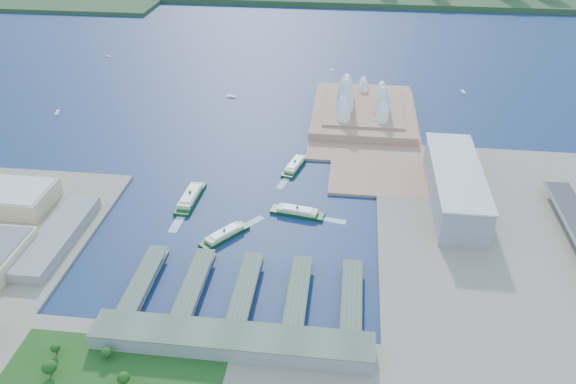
# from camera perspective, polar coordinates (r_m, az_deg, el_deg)

# --- Properties ---
(ground) EXTENTS (3000.00, 3000.00, 0.00)m
(ground) POSITION_cam_1_polar(r_m,az_deg,el_deg) (517.40, -4.30, -4.53)
(ground) COLOR #101C4D
(ground) RESTS_ON ground
(east_land) EXTENTS (240.00, 500.00, 3.00)m
(east_land) POSITION_cam_1_polar(r_m,az_deg,el_deg) (494.13, 23.42, -9.41)
(east_land) COLOR gray
(east_land) RESTS_ON ground
(peninsula) EXTENTS (135.00, 220.00, 3.00)m
(peninsula) POSITION_cam_1_polar(r_m,az_deg,el_deg) (734.28, 7.79, 7.05)
(peninsula) COLOR tan
(peninsula) RESTS_ON ground
(opera_house) EXTENTS (134.00, 180.00, 58.00)m
(opera_house) POSITION_cam_1_polar(r_m,az_deg,el_deg) (740.62, 7.77, 9.84)
(opera_house) COLOR white
(opera_house) RESTS_ON peninsula
(toaster_building) EXTENTS (45.00, 155.00, 35.00)m
(toaster_building) POSITION_cam_1_polar(r_m,az_deg,el_deg) (575.44, 16.61, 0.63)
(toaster_building) COLOR gray
(toaster_building) RESTS_ON east_land
(ferry_wharves) EXTENTS (184.00, 90.00, 9.30)m
(ferry_wharves) POSITION_cam_1_polar(r_m,az_deg,el_deg) (455.07, -4.30, -9.75)
(ferry_wharves) COLOR #4D5D46
(ferry_wharves) RESTS_ON ground
(terminal_building) EXTENTS (200.00, 28.00, 12.00)m
(terminal_building) POSITION_cam_1_polar(r_m,az_deg,el_deg) (409.89, -5.75, -14.83)
(terminal_building) COLOR gray
(terminal_building) RESTS_ON south_land
(ferry_a) EXTENTS (18.52, 61.34, 11.46)m
(ferry_a) POSITION_cam_1_polar(r_m,az_deg,el_deg) (572.09, -9.91, -0.35)
(ferry_a) COLOR #0D3715
(ferry_a) RESTS_ON ground
(ferry_b) EXTENTS (25.62, 53.43, 9.79)m
(ferry_b) POSITION_cam_1_polar(r_m,az_deg,el_deg) (621.80, 0.70, 2.88)
(ferry_b) COLOR #0D3715
(ferry_b) RESTS_ON ground
(ferry_c) EXTENTS (41.41, 48.08, 9.61)m
(ferry_c) POSITION_cam_1_polar(r_m,az_deg,el_deg) (515.20, -6.49, -4.18)
(ferry_c) COLOR #0D3715
(ferry_c) RESTS_ON ground
(ferry_d) EXTENTS (53.60, 21.94, 9.85)m
(ferry_d) POSITION_cam_1_polar(r_m,az_deg,el_deg) (542.75, 0.95, -1.86)
(ferry_d) COLOR #0D3715
(ferry_d) RESTS_ON ground
(boat_a) EXTENTS (7.67, 15.62, 2.92)m
(boat_a) POSITION_cam_1_polar(r_m,az_deg,el_deg) (817.07, -22.40, 7.51)
(boat_a) COLOR white
(boat_a) RESTS_ON ground
(boat_b) EXTENTS (11.78, 4.92, 3.10)m
(boat_b) POSITION_cam_1_polar(r_m,az_deg,el_deg) (811.02, -5.79, 9.64)
(boat_b) COLOR white
(boat_b) RESTS_ON ground
(boat_c) EXTENTS (5.83, 13.76, 3.00)m
(boat_c) POSITION_cam_1_polar(r_m,az_deg,el_deg) (861.95, 17.39, 9.70)
(boat_c) COLOR white
(boat_c) RESTS_ON ground
(boat_d) EXTENTS (13.60, 10.38, 2.40)m
(boat_d) POSITION_cam_1_polar(r_m,az_deg,el_deg) (1020.98, -17.80, 13.01)
(boat_d) COLOR white
(boat_d) RESTS_ON ground
(boat_e) EXTENTS (4.40, 9.75, 2.31)m
(boat_e) POSITION_cam_1_polar(r_m,az_deg,el_deg) (913.77, 4.48, 12.27)
(boat_e) COLOR white
(boat_e) RESTS_ON ground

